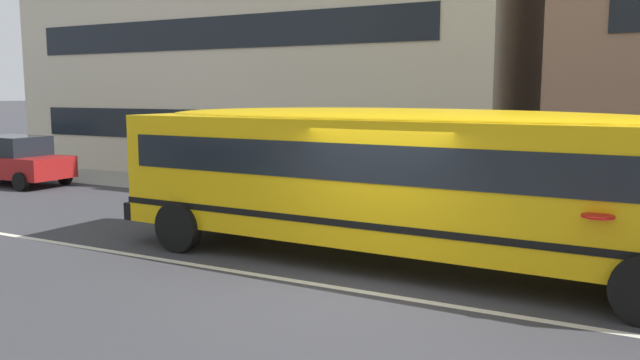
# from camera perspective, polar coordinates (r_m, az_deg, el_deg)

# --- Properties ---
(ground_plane) EXTENTS (400.00, 400.00, 0.00)m
(ground_plane) POSITION_cam_1_polar(r_m,az_deg,el_deg) (10.21, 3.76, -9.85)
(ground_plane) COLOR #38383D
(sidewalk_far) EXTENTS (120.00, 3.00, 0.01)m
(sidewalk_far) POSITION_cam_1_polar(r_m,az_deg,el_deg) (17.47, 14.58, -2.63)
(sidewalk_far) COLOR gray
(sidewalk_far) RESTS_ON ground_plane
(lane_centreline) EXTENTS (110.00, 0.16, 0.01)m
(lane_centreline) POSITION_cam_1_polar(r_m,az_deg,el_deg) (10.21, 3.76, -9.84)
(lane_centreline) COLOR silver
(lane_centreline) RESTS_ON ground_plane
(school_bus) EXTENTS (12.64, 3.15, 2.82)m
(school_bus) POSITION_cam_1_polar(r_m,az_deg,el_deg) (11.40, 8.11, 0.56)
(school_bus) COLOR yellow
(school_bus) RESTS_ON ground_plane
(parked_car_red_by_entrance) EXTENTS (3.91, 1.90, 1.64)m
(parked_car_red_by_entrance) POSITION_cam_1_polar(r_m,az_deg,el_deg) (23.79, -25.40, 1.62)
(parked_car_red_by_entrance) COLOR maroon
(parked_car_red_by_entrance) RESTS_ON ground_plane
(apartment_block_far_left) EXTENTS (19.68, 12.67, 13.30)m
(apartment_block_far_left) POSITION_cam_1_polar(r_m,az_deg,el_deg) (28.56, -1.74, 14.95)
(apartment_block_far_left) COLOR beige
(apartment_block_far_left) RESTS_ON ground_plane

